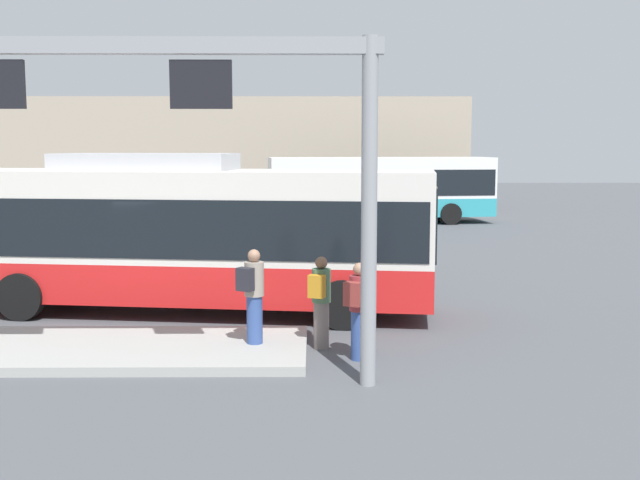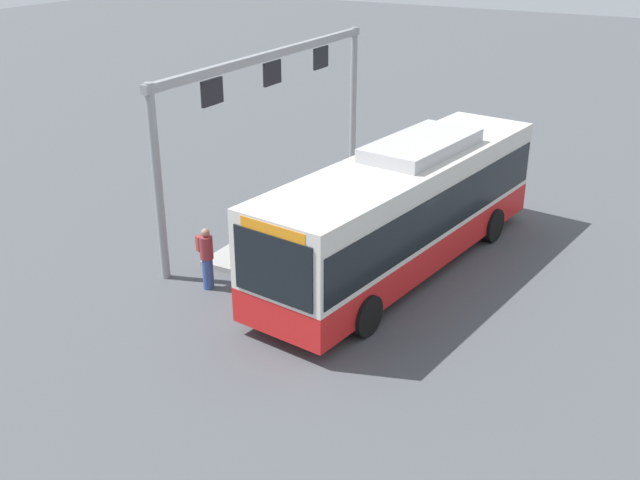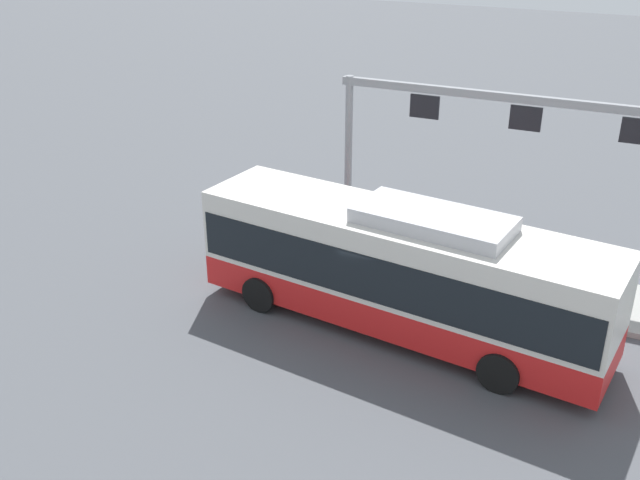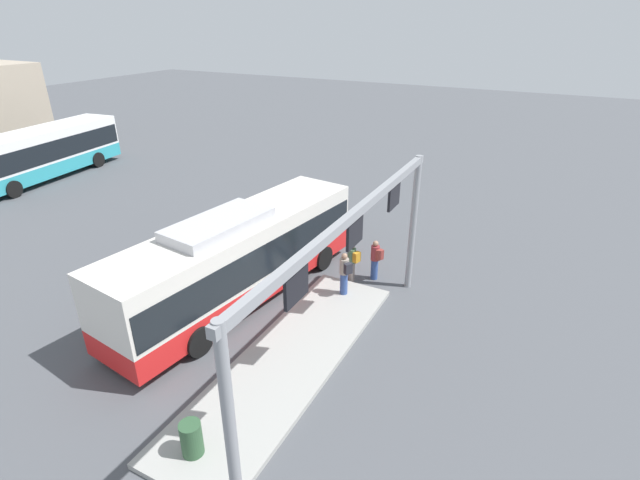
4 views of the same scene
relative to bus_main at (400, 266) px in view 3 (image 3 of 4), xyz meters
name	(u,v)px [view 3 (image 3 of 4)]	position (x,y,z in m)	size (l,w,h in m)	color
ground_plane	(397,327)	(0.01, 0.00, -1.81)	(120.00, 120.00, 0.00)	#4C4F54
platform_curb	(513,285)	(-2.31, -3.43, -1.73)	(10.00, 2.80, 0.16)	#9E9E99
bus_main	(400,266)	(0.00, 0.00, 0.00)	(10.98, 3.88, 3.46)	red
person_boarding	(381,231)	(1.76, -3.37, -0.76)	(0.54, 0.61, 1.67)	#334C8C
person_waiting_near	(333,219)	(3.57, -3.87, -0.92)	(0.52, 0.60, 1.67)	#334C8C
person_waiting_mid	(342,231)	(2.94, -3.15, -0.92)	(0.46, 0.59, 1.67)	slate
platform_sign_gantry	(523,140)	(-1.82, -5.23, 2.04)	(11.31, 0.24, 5.20)	gray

